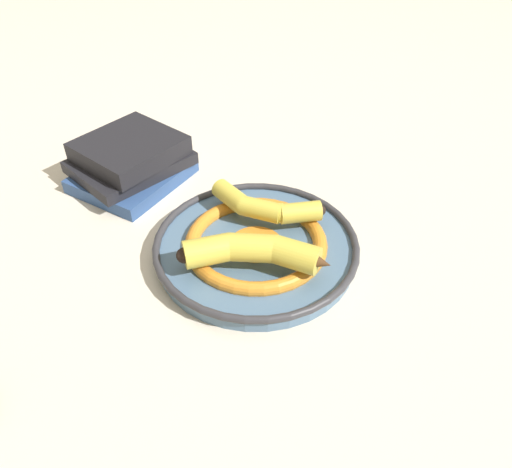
# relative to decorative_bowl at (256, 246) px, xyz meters

# --- Properties ---
(ground_plane) EXTENTS (2.80, 2.80, 0.00)m
(ground_plane) POSITION_rel_decorative_bowl_xyz_m (0.02, 0.04, -0.02)
(ground_plane) COLOR beige
(decorative_bowl) EXTENTS (0.30, 0.30, 0.03)m
(decorative_bowl) POSITION_rel_decorative_bowl_xyz_m (0.00, 0.00, 0.00)
(decorative_bowl) COLOR slate
(decorative_bowl) RESTS_ON ground_plane
(banana_a) EXTENTS (0.18, 0.09, 0.03)m
(banana_a) POSITION_rel_decorative_bowl_xyz_m (0.00, 0.05, 0.03)
(banana_a) COLOR gold
(banana_a) RESTS_ON decorative_bowl
(banana_b) EXTENTS (0.21, 0.06, 0.04)m
(banana_b) POSITION_rel_decorative_bowl_xyz_m (0.00, -0.05, 0.04)
(banana_b) COLOR gold
(banana_b) RESTS_ON decorative_bowl
(book_stack) EXTENTS (0.23, 0.24, 0.08)m
(book_stack) POSITION_rel_decorative_bowl_xyz_m (-0.23, 0.18, 0.02)
(book_stack) COLOR #2D4C84
(book_stack) RESTS_ON ground_plane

